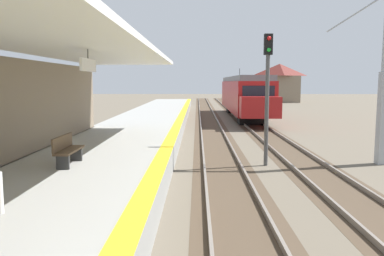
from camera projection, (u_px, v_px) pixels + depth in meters
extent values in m
cube|color=#999993|center=(117.00, 151.00, 16.38)|extent=(5.00, 80.00, 0.90)
cube|color=yellow|center=(170.00, 140.00, 16.29)|extent=(0.50, 80.00, 0.01)
cube|color=silver|center=(46.00, 38.00, 8.89)|extent=(4.40, 24.00, 0.16)
cube|color=white|center=(88.00, 65.00, 10.94)|extent=(0.08, 1.40, 0.36)
cylinder|color=#333333|center=(88.00, 54.00, 10.90)|extent=(0.03, 0.03, 0.27)
cube|color=#4C3D2D|center=(216.00, 146.00, 20.34)|extent=(2.34, 120.00, 0.01)
cube|color=slate|center=(202.00, 144.00, 20.34)|extent=(0.08, 120.00, 0.15)
cube|color=slate|center=(230.00, 144.00, 20.33)|extent=(0.08, 120.00, 0.15)
cube|color=#4C3D2D|center=(281.00, 146.00, 20.30)|extent=(2.34, 120.00, 0.01)
cube|color=slate|center=(267.00, 144.00, 20.30)|extent=(0.08, 120.00, 0.15)
cube|color=slate|center=(294.00, 144.00, 20.28)|extent=(0.08, 120.00, 0.15)
cube|color=maroon|center=(243.00, 96.00, 36.70)|extent=(2.90, 18.00, 2.70)
cube|color=slate|center=(244.00, 79.00, 36.52)|extent=(2.67, 18.00, 0.44)
cube|color=black|center=(258.00, 94.00, 27.70)|extent=(2.32, 0.06, 1.21)
cube|color=maroon|center=(260.00, 107.00, 27.03)|extent=(2.78, 1.60, 1.49)
cube|color=black|center=(259.00, 91.00, 36.63)|extent=(0.04, 15.84, 0.86)
cylinder|color=#333333|center=(240.00, 73.00, 40.01)|extent=(0.06, 0.06, 0.90)
cube|color=black|center=(252.00, 119.00, 31.09)|extent=(2.17, 2.20, 0.72)
cube|color=black|center=(237.00, 109.00, 42.71)|extent=(2.17, 2.20, 0.72)
cylinder|color=#4C4C4C|center=(267.00, 111.00, 15.30)|extent=(0.16, 0.16, 4.40)
cube|color=black|center=(268.00, 44.00, 14.99)|extent=(0.32, 0.24, 0.80)
sphere|color=red|center=(269.00, 38.00, 14.82)|extent=(0.16, 0.16, 0.16)
sphere|color=green|center=(269.00, 50.00, 14.88)|extent=(0.16, 0.16, 0.16)
cube|color=#9EA3A8|center=(383.00, 119.00, 15.61)|extent=(0.40, 0.40, 3.75)
cylinder|color=#9EA3A8|center=(359.00, 11.00, 15.13)|extent=(2.47, 0.07, 1.60)
cube|color=brown|center=(70.00, 150.00, 11.38)|extent=(0.44, 1.60, 0.06)
cube|color=brown|center=(62.00, 142.00, 11.35)|extent=(0.06, 1.60, 0.40)
cube|color=#333333|center=(63.00, 162.00, 10.81)|extent=(0.36, 0.08, 0.44)
cube|color=#333333|center=(76.00, 154.00, 12.00)|extent=(0.36, 0.08, 0.44)
cube|color=#7F705B|center=(279.00, 89.00, 64.88)|extent=(6.00, 4.80, 4.40)
pyramid|color=maroon|center=(280.00, 70.00, 64.50)|extent=(6.60, 5.28, 2.00)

